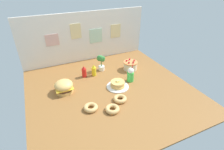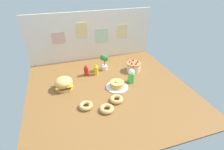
{
  "view_description": "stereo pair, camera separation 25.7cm",
  "coord_description": "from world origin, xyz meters",
  "px_view_note": "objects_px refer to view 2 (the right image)",
  "views": [
    {
      "loc": [
        -0.84,
        -1.89,
        1.48
      ],
      "look_at": [
        0.08,
        0.12,
        0.16
      ],
      "focal_mm": 28.26,
      "sensor_mm": 36.0,
      "label": 1
    },
    {
      "loc": [
        -0.6,
        -1.98,
        1.48
      ],
      "look_at": [
        0.08,
        0.12,
        0.16
      ],
      "focal_mm": 28.26,
      "sensor_mm": 36.0,
      "label": 2
    }
  ],
  "objects_px": {
    "ketchup_bottle": "(86,70)",
    "mustard_bottle": "(96,70)",
    "cream_soda_cup": "(131,76)",
    "donut_pink_glaze": "(86,106)",
    "layer_cake": "(134,66)",
    "potted_plant": "(104,61)",
    "burger": "(64,83)",
    "donut_vanilla": "(116,99)",
    "donut_chocolate": "(107,109)",
    "pancake_stack": "(117,85)"
  },
  "relations": [
    {
      "from": "ketchup_bottle",
      "to": "cream_soda_cup",
      "type": "xyz_separation_m",
      "value": [
        0.61,
        -0.41,
        0.02
      ]
    },
    {
      "from": "mustard_bottle",
      "to": "donut_pink_glaze",
      "type": "height_order",
      "value": "mustard_bottle"
    },
    {
      "from": "ketchup_bottle",
      "to": "donut_chocolate",
      "type": "xyz_separation_m",
      "value": [
        0.08,
        -0.91,
        -0.06
      ]
    },
    {
      "from": "pancake_stack",
      "to": "mustard_bottle",
      "type": "xyz_separation_m",
      "value": [
        -0.2,
        0.46,
        0.05
      ]
    },
    {
      "from": "donut_chocolate",
      "to": "cream_soda_cup",
      "type": "bearing_deg",
      "value": 43.25
    },
    {
      "from": "donut_pink_glaze",
      "to": "potted_plant",
      "type": "xyz_separation_m",
      "value": [
        0.48,
        0.87,
        0.13
      ]
    },
    {
      "from": "ketchup_bottle",
      "to": "potted_plant",
      "type": "bearing_deg",
      "value": 15.67
    },
    {
      "from": "mustard_bottle",
      "to": "burger",
      "type": "bearing_deg",
      "value": -154.33
    },
    {
      "from": "mustard_bottle",
      "to": "layer_cake",
      "type": "bearing_deg",
      "value": -5.75
    },
    {
      "from": "layer_cake",
      "to": "ketchup_bottle",
      "type": "xyz_separation_m",
      "value": [
        -0.79,
        0.09,
        0.01
      ]
    },
    {
      "from": "ketchup_bottle",
      "to": "mustard_bottle",
      "type": "xyz_separation_m",
      "value": [
        0.16,
        -0.02,
        0.0
      ]
    },
    {
      "from": "pancake_stack",
      "to": "donut_vanilla",
      "type": "xyz_separation_m",
      "value": [
        -0.11,
        -0.29,
        -0.01
      ]
    },
    {
      "from": "ketchup_bottle",
      "to": "donut_chocolate",
      "type": "relative_size",
      "value": 1.08
    },
    {
      "from": "donut_pink_glaze",
      "to": "donut_chocolate",
      "type": "relative_size",
      "value": 1.0
    },
    {
      "from": "burger",
      "to": "ketchup_bottle",
      "type": "xyz_separation_m",
      "value": [
        0.37,
        0.28,
        0.0
      ]
    },
    {
      "from": "cream_soda_cup",
      "to": "donut_chocolate",
      "type": "bearing_deg",
      "value": -136.75
    },
    {
      "from": "burger",
      "to": "ketchup_bottle",
      "type": "height_order",
      "value": "ketchup_bottle"
    },
    {
      "from": "donut_pink_glaze",
      "to": "mustard_bottle",
      "type": "bearing_deg",
      "value": 67.71
    },
    {
      "from": "mustard_bottle",
      "to": "donut_pink_glaze",
      "type": "relative_size",
      "value": 1.08
    },
    {
      "from": "donut_pink_glaze",
      "to": "donut_chocolate",
      "type": "xyz_separation_m",
      "value": [
        0.23,
        -0.13,
        0.0
      ]
    },
    {
      "from": "layer_cake",
      "to": "potted_plant",
      "type": "height_order",
      "value": "potted_plant"
    },
    {
      "from": "layer_cake",
      "to": "ketchup_bottle",
      "type": "height_order",
      "value": "ketchup_bottle"
    },
    {
      "from": "donut_chocolate",
      "to": "potted_plant",
      "type": "distance_m",
      "value": 1.04
    },
    {
      "from": "pancake_stack",
      "to": "donut_chocolate",
      "type": "relative_size",
      "value": 1.83
    },
    {
      "from": "pancake_stack",
      "to": "cream_soda_cup",
      "type": "xyz_separation_m",
      "value": [
        0.25,
        0.07,
        0.07
      ]
    },
    {
      "from": "cream_soda_cup",
      "to": "donut_chocolate",
      "type": "height_order",
      "value": "cream_soda_cup"
    },
    {
      "from": "donut_vanilla",
      "to": "donut_pink_glaze",
      "type": "bearing_deg",
      "value": -179.46
    },
    {
      "from": "donut_vanilla",
      "to": "donut_chocolate",
      "type": "bearing_deg",
      "value": -141.33
    },
    {
      "from": "ketchup_bottle",
      "to": "mustard_bottle",
      "type": "height_order",
      "value": "same"
    },
    {
      "from": "pancake_stack",
      "to": "donut_chocolate",
      "type": "bearing_deg",
      "value": -123.16
    },
    {
      "from": "pancake_stack",
      "to": "layer_cake",
      "type": "distance_m",
      "value": 0.59
    },
    {
      "from": "layer_cake",
      "to": "donut_vanilla",
      "type": "relative_size",
      "value": 1.34
    },
    {
      "from": "ketchup_bottle",
      "to": "donut_vanilla",
      "type": "distance_m",
      "value": 0.82
    },
    {
      "from": "donut_vanilla",
      "to": "potted_plant",
      "type": "bearing_deg",
      "value": 84.81
    },
    {
      "from": "ketchup_bottle",
      "to": "mustard_bottle",
      "type": "bearing_deg",
      "value": -8.67
    },
    {
      "from": "ketchup_bottle",
      "to": "donut_pink_glaze",
      "type": "bearing_deg",
      "value": -101.14
    },
    {
      "from": "ketchup_bottle",
      "to": "cream_soda_cup",
      "type": "height_order",
      "value": "cream_soda_cup"
    },
    {
      "from": "pancake_stack",
      "to": "donut_pink_glaze",
      "type": "bearing_deg",
      "value": -150.0
    },
    {
      "from": "pancake_stack",
      "to": "donut_chocolate",
      "type": "xyz_separation_m",
      "value": [
        -0.28,
        -0.43,
        -0.01
      ]
    },
    {
      "from": "pancake_stack",
      "to": "ketchup_bottle",
      "type": "xyz_separation_m",
      "value": [
        -0.36,
        0.48,
        0.05
      ]
    },
    {
      "from": "burger",
      "to": "donut_vanilla",
      "type": "distance_m",
      "value": 0.8
    },
    {
      "from": "mustard_bottle",
      "to": "cream_soda_cup",
      "type": "bearing_deg",
      "value": -40.73
    },
    {
      "from": "potted_plant",
      "to": "burger",
      "type": "bearing_deg",
      "value": -152.17
    },
    {
      "from": "layer_cake",
      "to": "donut_chocolate",
      "type": "distance_m",
      "value": 1.09
    },
    {
      "from": "ketchup_bottle",
      "to": "potted_plant",
      "type": "relative_size",
      "value": 0.66
    },
    {
      "from": "burger",
      "to": "donut_pink_glaze",
      "type": "bearing_deg",
      "value": -66.23
    },
    {
      "from": "ketchup_bottle",
      "to": "potted_plant",
      "type": "distance_m",
      "value": 0.35
    },
    {
      "from": "mustard_bottle",
      "to": "donut_pink_glaze",
      "type": "bearing_deg",
      "value": -112.29
    },
    {
      "from": "mustard_bottle",
      "to": "donut_vanilla",
      "type": "height_order",
      "value": "mustard_bottle"
    },
    {
      "from": "donut_vanilla",
      "to": "potted_plant",
      "type": "distance_m",
      "value": 0.88
    }
  ]
}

